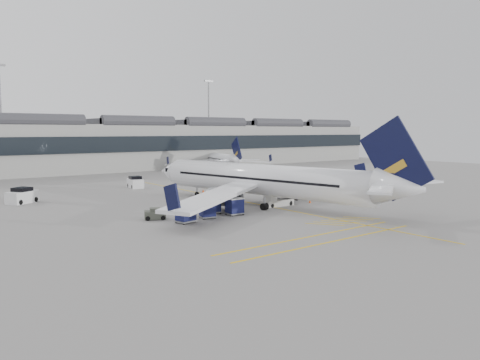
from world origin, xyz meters
TOP-DOWN VIEW (x-y plane):
  - ground at (0.00, 0.00)m, footprint 220.00×220.00m
  - terminal at (0.00, 71.93)m, footprint 200.00×20.45m
  - light_masts at (-1.67, 86.00)m, footprint 113.00×0.60m
  - apron_markings at (10.00, 10.00)m, footprint 0.25×60.00m
  - airliner_main at (10.05, 5.78)m, footprint 37.41×41.23m
  - airliner_far at (39.37, 58.67)m, footprint 27.31×30.20m
  - belt_loader at (11.08, 4.82)m, footprint 5.16×1.78m
  - baggage_cart_a at (2.96, 2.94)m, footprint 1.94×1.63m
  - baggage_cart_b at (1.67, 5.29)m, footprint 2.00×1.82m
  - baggage_cart_c at (-0.58, 3.16)m, footprint 1.90×1.67m
  - baggage_cart_d at (-3.81, 2.39)m, footprint 2.09×1.82m
  - ramp_agent_a at (4.60, 6.40)m, footprint 0.79×0.82m
  - ramp_agent_b at (2.73, 6.57)m, footprint 0.95×0.76m
  - pushback_tug at (-5.46, 6.00)m, footprint 2.58×2.12m
  - safety_cone_nose at (10.80, 21.54)m, footprint 0.38×0.38m
  - safety_cone_engine at (16.25, 3.98)m, footprint 0.33×0.33m
  - service_van_left at (-14.03, 27.13)m, footprint 4.50×3.95m
  - service_van_mid at (5.06, 33.53)m, footprint 2.49×4.07m
  - service_van_right at (18.08, 39.27)m, footprint 3.97×2.02m

SIDE VIEW (x-z plane):
  - ground at x=0.00m, z-range 0.00..0.00m
  - apron_markings at x=10.00m, z-range 0.00..0.01m
  - safety_cone_engine at x=16.25m, z-range 0.00..0.46m
  - safety_cone_nose at x=10.80m, z-range 0.00..0.52m
  - pushback_tug at x=-5.46m, z-range -0.07..1.18m
  - belt_loader at x=11.08m, z-range -0.44..1.68m
  - service_van_mid at x=5.06m, z-range -0.10..1.86m
  - service_van_right at x=18.08m, z-range -0.11..1.93m
  - baggage_cart_b at x=1.67m, z-range 0.06..1.79m
  - baggage_cart_c at x=-0.58m, z-range 0.06..1.80m
  - service_van_left at x=-14.03m, z-range -0.11..1.98m
  - ramp_agent_a at x=4.60m, z-range 0.00..1.89m
  - ramp_agent_b at x=2.73m, z-range 0.00..1.89m
  - baggage_cart_a at x=2.96m, z-range 0.07..2.02m
  - baggage_cart_d at x=-3.81m, z-range 0.07..2.03m
  - airliner_far at x=39.37m, z-range -1.69..6.50m
  - airliner_main at x=10.05m, z-range -2.28..8.78m
  - terminal at x=0.00m, z-range -0.06..12.34m
  - light_masts at x=-1.67m, z-range 1.77..27.22m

